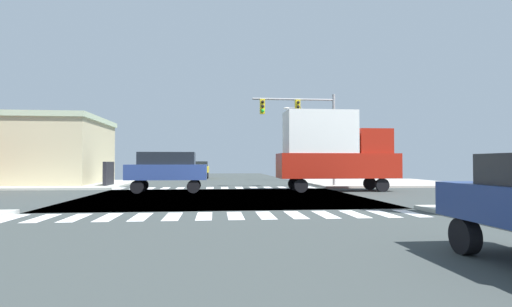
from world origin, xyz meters
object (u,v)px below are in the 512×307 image
box_truck_inner_2 (333,149)px  suv_leading_1 (167,168)px  sedan_crossing_2 (178,168)px  sedan_farside_1 (183,167)px  sedan_middle_5 (201,168)px  street_lamp (298,136)px  traffic_signal_mast (303,119)px

box_truck_inner_2 → suv_leading_1: bearing=-90.0°
sedan_crossing_2 → suv_leading_1: 26.90m
sedan_farside_1 → sedan_middle_5: same height
street_lamp → suv_leading_1: (-10.65, -13.61, -2.89)m
sedan_crossing_2 → sedan_middle_5: size_ratio=1.00×
sedan_crossing_2 → sedan_middle_5: bearing=116.9°
traffic_signal_mast → sedan_crossing_2: (-10.71, 23.09, -3.71)m
street_lamp → suv_leading_1: bearing=-128.0°
suv_leading_1 → sedan_middle_5: (1.20, 20.92, -0.28)m
traffic_signal_mast → sedan_farside_1: (-10.71, 30.09, -3.71)m
suv_leading_1 → box_truck_inner_2: box_truck_inner_2 is taller
street_lamp → box_truck_inner_2: (-0.68, -13.61, -1.72)m
sedan_farside_1 → sedan_middle_5: (3.00, -12.91, 0.00)m
suv_leading_1 → sedan_middle_5: size_ratio=1.07×
sedan_crossing_2 → box_truck_inner_2: box_truck_inner_2 is taller
street_lamp → box_truck_inner_2: 13.74m
sedan_farside_1 → box_truck_inner_2: size_ratio=0.60×
sedan_crossing_2 → box_truck_inner_2: (11.78, -26.83, 1.45)m
street_lamp → box_truck_inner_2: size_ratio=0.98×
sedan_farside_1 → sedan_middle_5: 13.26m
sedan_crossing_2 → street_lamp: bearing=133.3°
sedan_farside_1 → sedan_crossing_2: bearing=90.0°
sedan_farside_1 → box_truck_inner_2: 35.85m
traffic_signal_mast → box_truck_inner_2: bearing=-74.1°
suv_leading_1 → traffic_signal_mast: bearing=112.8°
traffic_signal_mast → suv_leading_1: traffic_signal_mast is taller
traffic_signal_mast → street_lamp: size_ratio=0.93×
traffic_signal_mast → sedan_crossing_2: traffic_signal_mast is taller
sedan_crossing_2 → suv_leading_1: (1.80, -26.83, 0.28)m
traffic_signal_mast → street_lamp: (1.75, 9.87, -0.54)m
sedan_farside_1 → sedan_crossing_2: 7.00m
sedan_farside_1 → box_truck_inner_2: bearing=109.2°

